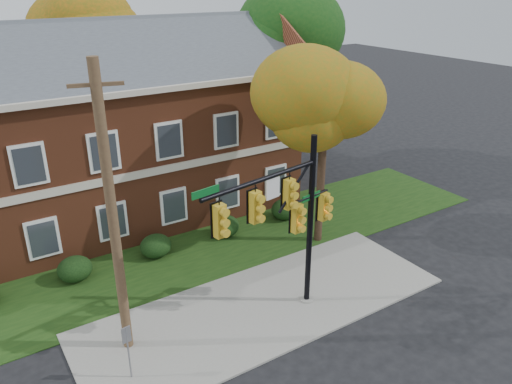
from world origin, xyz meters
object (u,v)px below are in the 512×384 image
apartment_building (107,121)px  tree_right_rear (286,39)px  sign_post (128,344)px  hedge_right (225,226)px  hedge_far_right (284,209)px  traffic_signal (287,214)px  hedge_center (156,246)px  utility_pole (113,218)px  tree_near_right (331,100)px  hedge_left (75,269)px  tree_far_rear (81,25)px

apartment_building → tree_right_rear: bearing=4.3°
sign_post → hedge_right: bearing=36.3°
hedge_far_right → tree_right_rear: size_ratio=0.13×
traffic_signal → hedge_center: bearing=100.1°
apartment_building → hedge_far_right: apartment_building is taller
hedge_far_right → utility_pole: 12.06m
traffic_signal → utility_pole: size_ratio=0.70×
tree_right_rear → traffic_signal: tree_right_rear is taller
tree_near_right → sign_post: bearing=-161.0°
hedge_left → traffic_signal: 9.44m
tree_right_rear → tree_far_rear: tree_far_rear is taller
tree_near_right → utility_pole: (-10.30, -2.21, -1.84)m
hedge_left → tree_right_rear: (14.81, 6.11, 7.60)m
hedge_right → hedge_far_right: same height
hedge_center → utility_pole: bearing=-121.3°
hedge_left → utility_pole: 6.65m
hedge_right → utility_pole: bearing=-142.5°
hedge_far_right → tree_far_rear: (-5.66, 13.09, 8.32)m
hedge_right → traffic_signal: size_ratio=0.21×
apartment_building → utility_pole: size_ratio=1.97×
hedge_center → traffic_signal: traffic_signal is taller
hedge_far_right → sign_post: size_ratio=0.71×
hedge_left → utility_pole: size_ratio=0.15×
tree_right_rear → tree_far_rear: 12.20m
apartment_building → traffic_signal: size_ratio=2.84×
hedge_left → hedge_right: bearing=0.0°
hedge_right → sign_post: 9.60m
apartment_building → tree_far_rear: size_ratio=1.63×
hedge_right → utility_pole: 9.34m
hedge_center → tree_far_rear: 15.57m
hedge_far_right → utility_pole: size_ratio=0.15×
hedge_right → tree_right_rear: bearing=38.0°
hedge_left → tree_right_rear: 17.74m
tree_far_rear → utility_pole: tree_far_rear is taller
hedge_right → hedge_far_right: size_ratio=1.00×
traffic_signal → sign_post: 6.48m
hedge_left → tree_near_right: bearing=-14.8°
hedge_center → tree_near_right: tree_near_right is taller
hedge_far_right → hedge_center: bearing=180.0°
hedge_far_right → tree_right_rear: 10.66m
apartment_building → tree_right_rear: tree_right_rear is taller
hedge_far_right → tree_near_right: (0.22, -2.83, 6.14)m
apartment_building → traffic_signal: bearing=-78.7°
tree_right_rear → utility_pole: 18.50m
tree_near_right → traffic_signal: tree_near_right is taller
traffic_signal → utility_pole: utility_pole is taller
hedge_left → traffic_signal: traffic_signal is taller
hedge_left → tree_near_right: size_ratio=0.16×
tree_near_right → tree_right_rear: 9.94m
tree_near_right → traffic_signal: 6.60m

